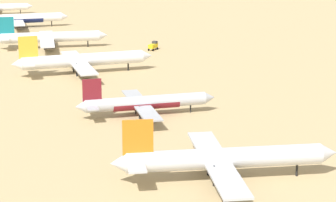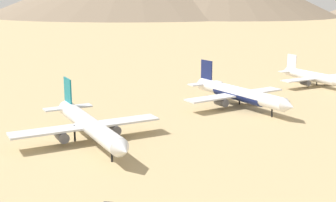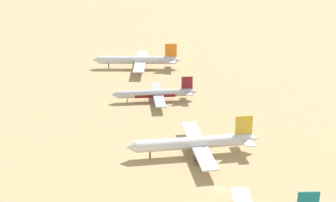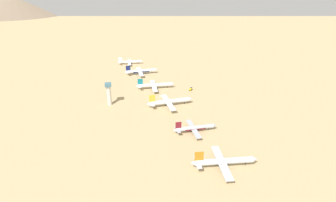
% 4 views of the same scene
% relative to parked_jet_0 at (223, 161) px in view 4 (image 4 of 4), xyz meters
% --- Properties ---
extents(ground_plane, '(1800.00, 1800.00, 0.00)m').
position_rel_parked_jet_0_xyz_m(ground_plane, '(-27.18, 143.50, -5.25)').
color(ground_plane, tan).
extents(parked_jet_0, '(54.12, 44.03, 15.60)m').
position_rel_parked_jet_0_xyz_m(parked_jet_0, '(0.00, 0.00, 0.00)').
color(parked_jet_0, silver).
rests_on(parked_jet_0, ground).
extents(parked_jet_1, '(43.98, 35.68, 12.69)m').
position_rel_parked_jet_0_xyz_m(parked_jet_1, '(-7.96, 55.20, -1.03)').
color(parked_jet_1, '#B2B7C1').
rests_on(parked_jet_1, ground).
extents(parked_jet_2, '(55.09, 44.85, 15.88)m').
position_rel_parked_jet_0_xyz_m(parked_jet_2, '(-21.25, 116.11, 0.09)').
color(parked_jet_2, silver).
rests_on(parked_jet_2, ground).
extents(parked_jet_3, '(51.92, 42.11, 14.99)m').
position_rel_parked_jet_0_xyz_m(parked_jet_3, '(-30.56, 171.10, -0.21)').
color(parked_jet_3, silver).
rests_on(parked_jet_3, ground).
extents(parked_jet_4, '(51.59, 41.90, 14.88)m').
position_rel_parked_jet_0_xyz_m(parked_jet_4, '(-43.25, 232.72, -0.30)').
color(parked_jet_4, white).
rests_on(parked_jet_4, ground).
extents(parked_jet_5, '(43.67, 35.40, 12.61)m').
position_rel_parked_jet_0_xyz_m(parked_jet_5, '(-56.68, 287.21, -1.06)').
color(parked_jet_5, white).
rests_on(parked_jet_5, ground).
extents(service_truck, '(5.27, 5.57, 3.90)m').
position_rel_parked_jet_0_xyz_m(service_truck, '(15.01, 156.33, -3.17)').
color(service_truck, yellow).
rests_on(service_truck, ground).
extents(control_tower, '(7.20, 7.20, 26.87)m').
position_rel_parked_jet_0_xyz_m(control_tower, '(-88.93, 131.79, 9.85)').
color(control_tower, beige).
rests_on(control_tower, ground).
extents(desert_hill_3, '(411.82, 411.82, 82.94)m').
position_rel_parked_jet_0_xyz_m(desert_hill_3, '(-458.58, 1037.14, 36.22)').
color(desert_hill_3, '#7A6854').
rests_on(desert_hill_3, ground).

